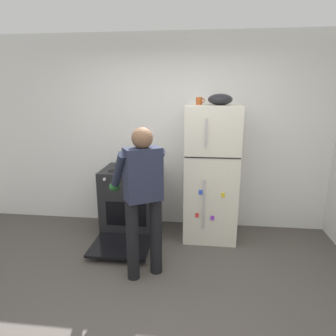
{
  "coord_description": "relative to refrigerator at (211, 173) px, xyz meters",
  "views": [
    {
      "loc": [
        0.39,
        -2.24,
        1.93
      ],
      "look_at": [
        -0.03,
        1.32,
        1.0
      ],
      "focal_mm": 31.61,
      "sensor_mm": 36.0,
      "label": 1
    }
  ],
  "objects": [
    {
      "name": "person_cook",
      "position": [
        -0.72,
        -1.0,
        0.07
      ],
      "size": [
        0.65,
        0.68,
        1.6
      ],
      "color": "black",
      "rests_on": "ground"
    },
    {
      "name": "ground",
      "position": [
        -0.52,
        -1.57,
        -0.88
      ],
      "size": [
        8.0,
        8.0,
        0.0
      ],
      "primitive_type": "plane",
      "color": "#4C4742"
    },
    {
      "name": "kitchen_wall_back",
      "position": [
        -0.52,
        0.38,
        0.47
      ],
      "size": [
        6.0,
        0.1,
        2.7
      ],
      "primitive_type": "cube",
      "color": "white",
      "rests_on": "ground"
    },
    {
      "name": "stove_range",
      "position": [
        -1.09,
        -0.02,
        -0.44
      ],
      "size": [
        0.76,
        1.22,
        0.92
      ],
      "color": "black",
      "rests_on": "ground"
    },
    {
      "name": "coffee_mug",
      "position": [
        -0.18,
        0.05,
        0.93
      ],
      "size": [
        0.11,
        0.08,
        0.1
      ],
      "color": "#B24C1E",
      "rests_on": "refrigerator"
    },
    {
      "name": "red_pot",
      "position": [
        -0.93,
        -0.05,
        0.09
      ],
      "size": [
        0.36,
        0.26,
        0.11
      ],
      "color": "orange",
      "rests_on": "stove_range"
    },
    {
      "name": "mixing_bowl",
      "position": [
        0.08,
        0.0,
        0.95
      ],
      "size": [
        0.31,
        0.31,
        0.14
      ],
      "primitive_type": "ellipsoid",
      "color": "black",
      "rests_on": "refrigerator"
    },
    {
      "name": "refrigerator",
      "position": [
        0.0,
        0.0,
        0.0
      ],
      "size": [
        0.68,
        0.72,
        1.77
      ],
      "color": "silver",
      "rests_on": "ground"
    }
  ]
}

